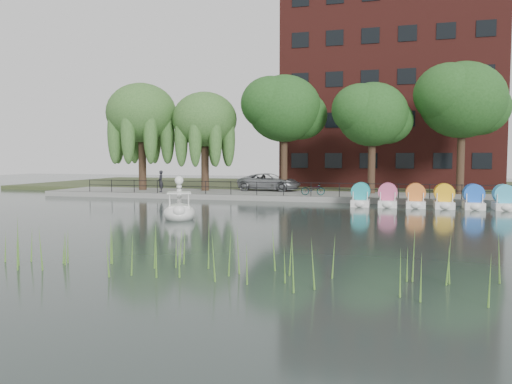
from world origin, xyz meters
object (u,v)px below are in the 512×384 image
at_px(minivan, 269,181).
at_px(swan_boat, 179,210).
at_px(pedestrian, 161,180).
at_px(bicycle, 313,188).

distance_m(minivan, swan_boat, 16.55).
bearing_deg(minivan, pedestrian, 124.28).
xyz_separation_m(pedestrian, swan_boat, (7.20, -12.48, -0.91)).
bearing_deg(pedestrian, bicycle, 51.14).
relative_size(minivan, bicycle, 3.46).
bearing_deg(bicycle, pedestrian, 80.62).
distance_m(bicycle, pedestrian, 12.18).
xyz_separation_m(minivan, bicycle, (4.26, -3.91, -0.33)).
distance_m(pedestrian, swan_boat, 14.44).
bearing_deg(swan_boat, bicycle, 44.68).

